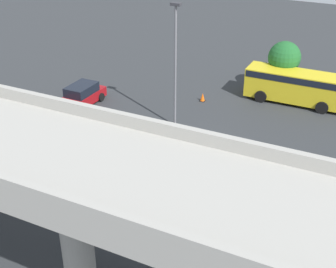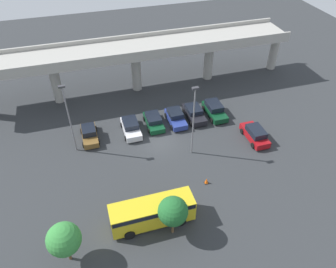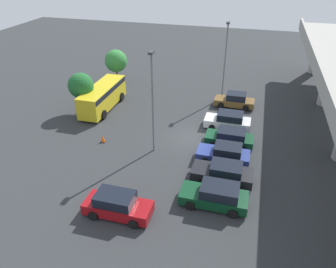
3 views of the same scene
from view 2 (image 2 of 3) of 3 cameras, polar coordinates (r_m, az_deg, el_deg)
ground_plane at (r=40.12m, az=-1.30°, el=-1.46°), size 97.52×97.52×0.00m
highway_overpass at (r=47.61m, az=-5.78°, el=13.84°), size 46.88×6.05×7.38m
parked_car_0 at (r=41.34m, az=-13.53°, el=0.03°), size 2.05×4.40×1.60m
parked_car_1 at (r=41.47m, az=-6.49°, el=1.22°), size 2.20×4.50×1.62m
parked_car_2 at (r=42.39m, az=-2.51°, el=2.31°), size 2.16×4.33×1.44m
parked_car_3 at (r=42.89m, az=1.34°, el=2.93°), size 2.15×4.38×1.58m
parked_car_4 at (r=43.82m, az=4.57°, el=3.67°), size 2.23×4.67×1.52m
parked_car_5 at (r=44.62m, az=8.10°, el=4.22°), size 2.23×4.73×1.66m
parked_car_6 at (r=41.44m, az=14.92°, el=-0.02°), size 2.11×4.60×1.69m
shuttle_bus at (r=31.09m, az=-2.77°, el=-13.30°), size 7.83×2.59×2.60m
lamp_post_near_aisle at (r=37.45m, az=-16.94°, el=3.16°), size 0.70×0.35×8.85m
lamp_post_mid_lot at (r=35.54m, az=4.48°, el=2.92°), size 0.70×0.35×8.95m
tree_front_left at (r=29.02m, az=-17.68°, el=-17.09°), size 2.87×2.87×4.35m
tree_front_centre at (r=29.16m, az=0.87°, el=-13.32°), size 2.69×2.69×4.42m
traffic_cone at (r=35.36m, az=6.72°, el=-8.12°), size 0.44×0.44×0.70m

